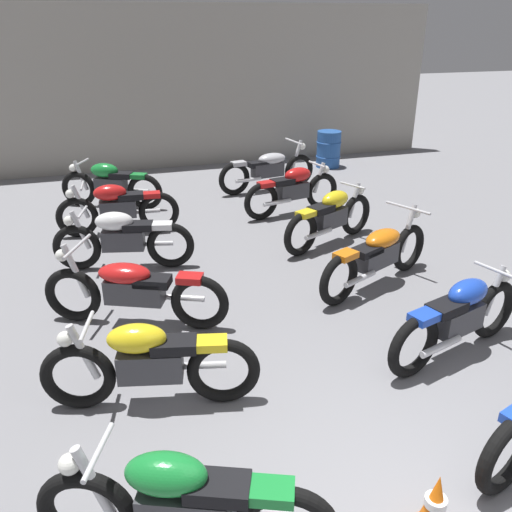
{
  "coord_description": "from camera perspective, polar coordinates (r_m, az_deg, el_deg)",
  "views": [
    {
      "loc": [
        -1.81,
        -1.74,
        3.26
      ],
      "look_at": [
        0.0,
        4.1,
        0.55
      ],
      "focal_mm": 37.62,
      "sensor_mm": 36.0,
      "label": 1
    }
  ],
  "objects": [
    {
      "name": "motorcycle_right_row_2",
      "position": [
        7.16,
        12.8,
        0.17
      ],
      "size": [
        2.02,
        1.07,
        0.97
      ],
      "color": "black",
      "rests_on": "ground"
    },
    {
      "name": "motorcycle_right_row_3",
      "position": [
        8.41,
        7.93,
        4.2
      ],
      "size": [
        1.83,
        0.93,
        0.88
      ],
      "color": "black",
      "rests_on": "ground"
    },
    {
      "name": "motorcycle_left_row_2",
      "position": [
        6.24,
        -12.91,
        -3.5
      ],
      "size": [
        2.02,
        1.06,
        0.97
      ],
      "color": "black",
      "rests_on": "ground"
    },
    {
      "name": "traffic_cone",
      "position": [
        4.15,
        18.46,
        -24.04
      ],
      "size": [
        0.32,
        0.32,
        0.54
      ],
      "color": "orange",
      "rests_on": "ground"
    },
    {
      "name": "motorcycle_right_row_4",
      "position": [
        9.72,
        3.97,
        7.09
      ],
      "size": [
        1.95,
        0.65,
        0.88
      ],
      "color": "black",
      "rests_on": "ground"
    },
    {
      "name": "motorcycle_left_row_3",
      "position": [
        7.71,
        -14.01,
        1.85
      ],
      "size": [
        1.94,
        0.64,
        0.88
      ],
      "color": "black",
      "rests_on": "ground"
    },
    {
      "name": "motorcycle_left_row_4",
      "position": [
        9.02,
        -14.53,
        5.03
      ],
      "size": [
        1.97,
        0.48,
        0.88
      ],
      "color": "black",
      "rests_on": "ground"
    },
    {
      "name": "motorcycle_left_row_0",
      "position": [
        3.75,
        -7.8,
        -24.75
      ],
      "size": [
        1.86,
        0.86,
        0.88
      ],
      "color": "black",
      "rests_on": "ground"
    },
    {
      "name": "motorcycle_left_row_1",
      "position": [
        4.96,
        -11.28,
        -11.02
      ],
      "size": [
        1.94,
        0.64,
        0.88
      ],
      "color": "black",
      "rests_on": "ground"
    },
    {
      "name": "oil_drum",
      "position": [
        13.1,
        7.72,
        11.19
      ],
      "size": [
        0.59,
        0.59,
        0.85
      ],
      "color": "#23519E",
      "rests_on": "ground"
    },
    {
      "name": "motorcycle_right_row_1",
      "position": [
        5.93,
        20.75,
        -6.02
      ],
      "size": [
        1.92,
        0.73,
        0.88
      ],
      "color": "black",
      "rests_on": "ground"
    },
    {
      "name": "motorcycle_left_row_5",
      "position": [
        10.38,
        -15.22,
        7.41
      ],
      "size": [
        1.82,
        0.96,
        0.88
      ],
      "color": "black",
      "rests_on": "ground"
    },
    {
      "name": "back_wall",
      "position": [
        12.99,
        -9.51,
        17.15
      ],
      "size": [
        13.13,
        0.24,
        3.6
      ],
      "primitive_type": "cube",
      "color": "#9E998E",
      "rests_on": "ground"
    },
    {
      "name": "motorcycle_right_row_5",
      "position": [
        11.11,
        1.3,
        9.26
      ],
      "size": [
        2.16,
        0.72,
        0.97
      ],
      "color": "black",
      "rests_on": "ground"
    }
  ]
}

